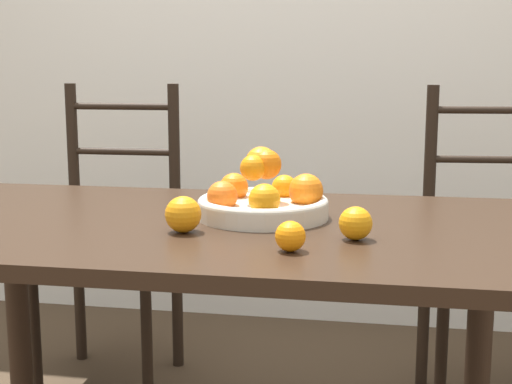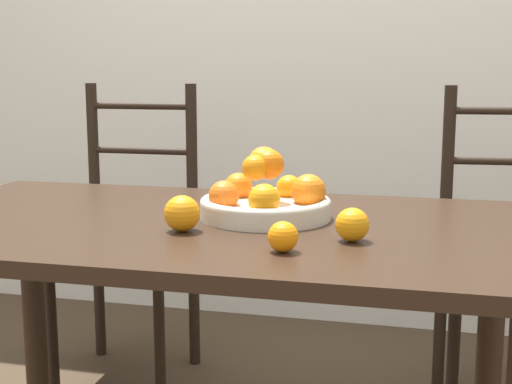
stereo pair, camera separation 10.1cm
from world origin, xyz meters
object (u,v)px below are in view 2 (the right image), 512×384
at_px(orange_loose_2, 352,225).
at_px(chair_left, 130,243).
at_px(fruit_bowl, 266,199).
at_px(chair_right, 511,267).
at_px(orange_loose_0, 283,237).
at_px(orange_loose_1, 182,213).

relative_size(orange_loose_2, chair_left, 0.07).
bearing_deg(fruit_bowl, chair_right, 45.08).
xyz_separation_m(fruit_bowl, orange_loose_2, (0.23, -0.18, -0.01)).
height_order(orange_loose_0, chair_right, chair_right).
bearing_deg(orange_loose_0, orange_loose_1, 154.13).
bearing_deg(orange_loose_2, fruit_bowl, 140.96).
bearing_deg(orange_loose_2, chair_left, 136.61).
distance_m(orange_loose_2, chair_right, 0.96).
distance_m(orange_loose_0, orange_loose_2, 0.17).
distance_m(orange_loose_0, orange_loose_1, 0.28).
bearing_deg(chair_left, chair_right, -0.89).
height_order(orange_loose_1, chair_left, chair_left).
relative_size(fruit_bowl, orange_loose_1, 3.92).
distance_m(orange_loose_1, orange_loose_2, 0.37).
height_order(fruit_bowl, orange_loose_0, fruit_bowl).
xyz_separation_m(orange_loose_0, orange_loose_2, (0.12, 0.12, 0.00)).
bearing_deg(chair_left, orange_loose_2, -44.27).
bearing_deg(chair_left, fruit_bowl, -45.68).
xyz_separation_m(chair_left, chair_right, (1.27, -0.00, 0.00)).
distance_m(fruit_bowl, orange_loose_2, 0.29).
bearing_deg(fruit_bowl, orange_loose_0, -70.86).
xyz_separation_m(orange_loose_0, chair_left, (-0.74, 0.94, -0.28)).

